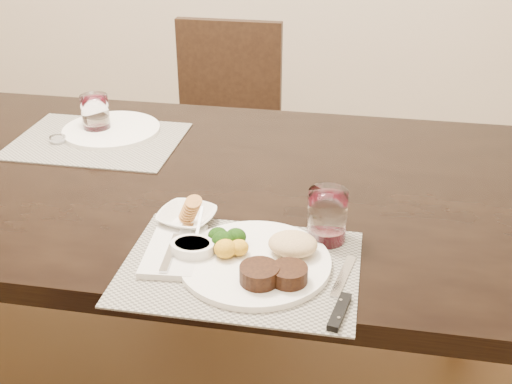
% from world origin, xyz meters
% --- Properties ---
extents(dining_table, '(2.00, 1.00, 0.75)m').
position_xyz_m(dining_table, '(0.00, 0.00, 0.67)').
color(dining_table, black).
rests_on(dining_table, ground).
extents(chair_far, '(0.42, 0.42, 0.90)m').
position_xyz_m(chair_far, '(0.00, 0.93, 0.50)').
color(chair_far, black).
rests_on(chair_far, ground).
extents(placemat_near, '(0.46, 0.34, 0.00)m').
position_xyz_m(placemat_near, '(0.34, -0.37, 0.75)').
color(placemat_near, gray).
rests_on(placemat_near, dining_table).
extents(placemat_far, '(0.46, 0.34, 0.00)m').
position_xyz_m(placemat_far, '(-0.19, 0.17, 0.75)').
color(placemat_far, gray).
rests_on(placemat_far, dining_table).
extents(dinner_plate, '(0.30, 0.30, 0.05)m').
position_xyz_m(dinner_plate, '(0.38, -0.37, 0.77)').
color(dinner_plate, white).
rests_on(dinner_plate, placemat_near).
extents(napkin_fork, '(0.12, 0.20, 0.02)m').
position_xyz_m(napkin_fork, '(0.20, -0.35, 0.76)').
color(napkin_fork, silver).
rests_on(napkin_fork, placemat_near).
extents(steak_knife, '(0.04, 0.24, 0.01)m').
position_xyz_m(steak_knife, '(0.54, -0.46, 0.76)').
color(steak_knife, silver).
rests_on(steak_knife, placemat_near).
extents(cracker_bowl, '(0.14, 0.14, 0.05)m').
position_xyz_m(cracker_bowl, '(0.19, -0.23, 0.77)').
color(cracker_bowl, white).
rests_on(cracker_bowl, placemat_near).
extents(sauce_ramekin, '(0.09, 0.13, 0.07)m').
position_xyz_m(sauce_ramekin, '(0.24, -0.36, 0.77)').
color(sauce_ramekin, white).
rests_on(sauce_ramekin, placemat_near).
extents(wine_glass_near, '(0.08, 0.08, 0.11)m').
position_xyz_m(wine_glass_near, '(0.49, -0.24, 0.80)').
color(wine_glass_near, silver).
rests_on(wine_glass_near, placemat_near).
extents(far_plate, '(0.28, 0.28, 0.01)m').
position_xyz_m(far_plate, '(-0.17, 0.23, 0.76)').
color(far_plate, white).
rests_on(far_plate, placemat_far).
extents(wine_glass_far, '(0.08, 0.08, 0.11)m').
position_xyz_m(wine_glass_far, '(-0.21, 0.23, 0.80)').
color(wine_glass_far, silver).
rests_on(wine_glass_far, placemat_far).
extents(salt_cellar, '(0.05, 0.05, 0.02)m').
position_xyz_m(salt_cellar, '(-0.29, 0.13, 0.76)').
color(salt_cellar, silver).
rests_on(salt_cellar, dining_table).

